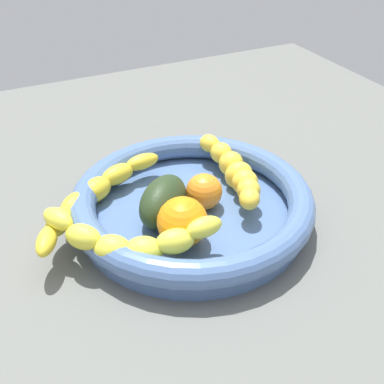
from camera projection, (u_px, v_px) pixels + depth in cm
name	position (u px, v px, depth cm)	size (l,w,h in cm)	color
kitchen_counter	(192.00, 228.00, 70.56)	(120.00, 120.00, 3.00)	#5E615D
fruit_bowl	(192.00, 204.00, 68.13)	(33.47, 33.47, 5.45)	#4D6B9F
banana_draped_left	(90.00, 197.00, 67.08)	(21.87, 16.65, 3.79)	yellow
banana_draped_right	(235.00, 172.00, 71.64)	(7.35, 19.92, 4.96)	yellow
banana_arching_top	(129.00, 241.00, 58.22)	(19.78, 13.19, 5.04)	yellow
orange_front	(182.00, 222.00, 61.13)	(6.46, 6.46, 6.46)	orange
orange_mid_left	(205.00, 193.00, 67.59)	(5.08, 5.08, 5.08)	orange
avocado_dark	(163.00, 201.00, 65.76)	(9.66, 5.49, 6.26)	#26371D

